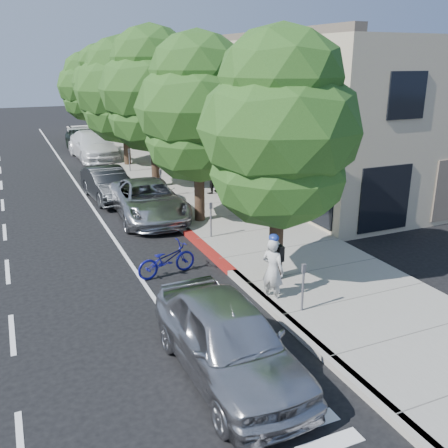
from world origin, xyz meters
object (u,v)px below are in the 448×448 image
bicycle (167,260)px  dark_suv_far (85,138)px  white_pickup (94,145)px  street_tree_1 (198,110)px  silver_suv (148,200)px  street_tree_5 (89,87)px  street_tree_3 (123,91)px  dark_sedan (108,184)px  street_tree_2 (152,91)px  pedestrian (210,177)px  street_tree_0 (280,132)px  cyclist (273,270)px  street_tree_4 (103,84)px  near_car_a (228,339)px

bicycle → dark_suv_far: dark_suv_far is taller
white_pickup → bicycle: bearing=-97.3°
street_tree_1 → silver_suv: (-1.66, 1.50, -3.65)m
street_tree_5 → bicycle: size_ratio=3.65×
street_tree_3 → dark_sedan: street_tree_3 is taller
street_tree_1 → street_tree_3: street_tree_3 is taller
dark_sedan → street_tree_3: bearing=65.8°
street_tree_2 → dark_suv_far: 13.35m
silver_suv → pedestrian: bearing=33.3°
street_tree_0 → cyclist: bearing=-123.0°
street_tree_0 → dark_suv_far: 24.97m
street_tree_3 → street_tree_4: size_ratio=1.03×
near_car_a → pedestrian: 14.07m
street_tree_5 → pedestrian: bearing=-84.5°
street_tree_1 → dark_suv_far: size_ratio=1.45×
near_car_a → bicycle: bearing=85.0°
street_tree_5 → pedestrian: street_tree_5 is taller
street_tree_0 → street_tree_5: (0.00, 30.00, -0.28)m
street_tree_4 → silver_suv: (-1.66, -16.50, -3.79)m
dark_sedan → white_pickup: size_ratio=0.73×
street_tree_2 → street_tree_4: bearing=90.0°
cyclist → near_car_a: (-2.42, -2.50, -0.08)m
street_tree_2 → white_pickup: street_tree_2 is taller
near_car_a → cyclist: bearing=44.9°
street_tree_0 → white_pickup: size_ratio=1.18×
street_tree_0 → street_tree_4: street_tree_4 is taller
street_tree_1 → pedestrian: (1.96, 3.64, -3.47)m
near_car_a → street_tree_0: bearing=47.7°
near_car_a → pedestrian: size_ratio=3.07×
near_car_a → pedestrian: (5.03, 13.14, 0.11)m
street_tree_4 → pedestrian: size_ratio=4.66×
street_tree_1 → street_tree_2: bearing=90.0°
cyclist → dark_suv_far: 25.70m
dark_suv_far → near_car_a: bearing=-97.7°
street_tree_4 → white_pickup: size_ratio=1.21×
cyclist → white_pickup: bearing=-25.5°
street_tree_1 → bicycle: (-2.70, -4.22, -3.91)m
white_pickup → pedestrian: size_ratio=3.85×
dark_sedan → street_tree_1: bearing=-66.6°
street_tree_3 → street_tree_2: bearing=-90.0°
street_tree_0 → street_tree_2: (0.00, 12.00, 0.39)m
cyclist → silver_suv: size_ratio=0.33×
street_tree_1 → street_tree_3: 12.00m
street_tree_0 → dark_sedan: bearing=103.2°
street_tree_3 → silver_suv: bearing=-99.0°
street_tree_5 → silver_suv: size_ratio=1.26×
street_tree_0 → street_tree_4: bearing=90.0°
pedestrian → silver_suv: bearing=3.5°
street_tree_4 → bicycle: (-2.70, -22.22, -4.05)m
street_tree_1 → pedestrian: size_ratio=4.63×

